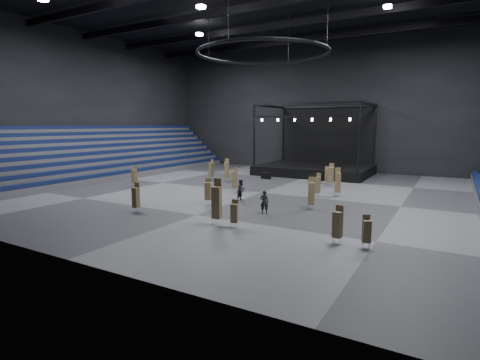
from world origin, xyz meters
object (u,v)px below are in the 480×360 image
Objects in this scene: chair_stack_0 at (211,170)px; chair_stack_2 at (227,170)px; flight_case_right at (318,177)px; chair_stack_11 at (311,193)px; chair_stack_8 at (234,213)px; chair_stack_13 at (318,184)px; chair_stack_6 at (331,175)px; crew_member at (241,190)px; man_center at (264,202)px; chair_stack_10 at (367,231)px; chair_stack_1 at (217,202)px; chair_stack_9 at (134,176)px; chair_stack_14 at (208,191)px; chair_stack_12 at (338,224)px; flight_case_mid at (315,179)px; stage at (316,163)px; flight_case_left at (266,176)px; chair_stack_7 at (235,179)px; chair_stack_4 at (338,182)px; chair_stack_5 at (136,197)px; chair_stack_3 at (327,175)px.

chair_stack_0 is 0.92× the size of chair_stack_2.
flight_case_right is at bearing 35.02° from chair_stack_0.
chair_stack_8 is at bearing -129.18° from chair_stack_11.
chair_stack_13 is (-1.25, 5.33, -0.18)m from chair_stack_11.
chair_stack_2 reaches higher than chair_stack_6.
chair_stack_2 is 11.12m from crew_member.
chair_stack_13 reaches higher than man_center.
chair_stack_2 is at bearing 2.15° from chair_stack_0.
chair_stack_0 is 1.33× the size of crew_member.
chair_stack_13 is (-6.90, 12.75, 0.15)m from chair_stack_10.
chair_stack_10 reaches higher than flight_case_right.
chair_stack_1 is at bearing 155.35° from chair_stack_10.
chair_stack_0 reaches higher than chair_stack_9.
chair_stack_11 reaches higher than chair_stack_9.
chair_stack_14 is (7.64, -11.68, -0.08)m from chair_stack_0.
chair_stack_12 is at bearing -11.61° from chair_stack_9.
chair_stack_8 is at bearing -85.42° from flight_case_mid.
stage is at bearing 88.81° from chair_stack_10.
chair_stack_10 is 0.72× the size of chair_stack_11.
flight_case_left is at bearing -116.34° from stage.
chair_stack_6 is 18.58m from chair_stack_8.
chair_stack_14 is (1.13, -6.19, -0.06)m from chair_stack_7.
chair_stack_2 is at bearing 57.80° from chair_stack_9.
flight_case_mid is 20.45m from chair_stack_1.
crew_member is (-6.68, -6.00, -0.43)m from chair_stack_4.
chair_stack_4 is at bearing -33.14° from flight_case_left.
chair_stack_5 is 1.24× the size of chair_stack_10.
crew_member is at bearing -36.15° from chair_stack_0.
stage is 6.42× the size of chair_stack_14.
crew_member reaches higher than chair_stack_8.
stage is 16.38m from chair_stack_13.
chair_stack_9 is at bearing -34.16° from man_center.
stage is at bearing 119.28° from chair_stack_12.
chair_stack_9 is (-13.33, -19.73, -0.29)m from stage.
chair_stack_4 is (4.43, -6.74, 0.91)m from flight_case_mid.
chair_stack_2 is at bearing 145.27° from chair_stack_12.
chair_stack_5 reaches higher than chair_stack_3.
chair_stack_7 is at bearing -66.57° from man_center.
stage is at bearing 82.51° from chair_stack_1.
chair_stack_3 is 0.90× the size of chair_stack_9.
chair_stack_13 is (-1.56, -0.93, -0.23)m from chair_stack_4.
flight_case_right is at bearing 49.64° from chair_stack_9.
chair_stack_10 is (25.56, -8.49, -0.19)m from chair_stack_9.
chair_stack_1 is at bearing -117.04° from chair_stack_3.
crew_member is (4.71, 7.68, -0.24)m from chair_stack_5.
crew_member reaches higher than flight_case_right.
chair_stack_13 is at bearing -70.97° from stage.
flight_case_left is 0.45× the size of chair_stack_6.
flight_case_right is at bearing 98.89° from flight_case_mid.
chair_stack_2 is 1.21× the size of chair_stack_13.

